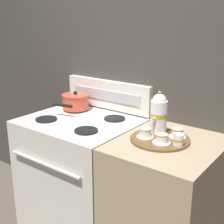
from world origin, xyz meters
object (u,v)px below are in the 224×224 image
at_px(teacup_front, 178,133).
at_px(creamer_jug, 179,140).
at_px(saucepan, 75,102).
at_px(teacup_left, 145,133).
at_px(serving_tray, 160,139).
at_px(teapot, 159,113).
at_px(teacup_right, 162,139).
at_px(stove, 82,178).

distance_m(teacup_front, creamer_jug, 0.12).
xyz_separation_m(saucepan, teacup_front, (0.89, -0.07, -0.03)).
relative_size(teacup_left, creamer_jug, 1.54).
bearing_deg(serving_tray, teacup_front, 46.27).
distance_m(serving_tray, teapot, 0.17).
bearing_deg(teacup_front, serving_tray, -133.73).
relative_size(serving_tray, teacup_right, 3.42).
relative_size(teapot, teacup_front, 2.54).
relative_size(stove, teacup_left, 9.14).
xyz_separation_m(teapot, teacup_front, (0.13, -0.01, -0.10)).
relative_size(saucepan, serving_tray, 0.88).
height_order(teapot, teacup_front, teapot).
bearing_deg(teacup_front, teacup_left, -143.07).
relative_size(stove, serving_tray, 2.68).
bearing_deg(stove, serving_tray, -0.23).
height_order(teacup_left, teacup_front, same).
xyz_separation_m(stove, teacup_right, (0.67, -0.06, 0.50)).
height_order(stove, creamer_jug, creamer_jug).
distance_m(saucepan, serving_tray, 0.83).
distance_m(teapot, teacup_right, 0.20).
relative_size(serving_tray, creamer_jug, 5.27).
xyz_separation_m(serving_tray, creamer_jug, (0.13, -0.03, 0.04)).
bearing_deg(teacup_left, teacup_right, -9.97).
height_order(saucepan, teapot, teapot).
bearing_deg(teapot, teacup_front, -2.55).
distance_m(stove, teapot, 0.83).
xyz_separation_m(saucepan, teacup_right, (0.86, -0.21, -0.03)).
xyz_separation_m(stove, saucepan, (-0.19, 0.15, 0.53)).
bearing_deg(teacup_front, teapot, 177.45).
xyz_separation_m(teacup_front, creamer_jug, (0.06, -0.10, 0.01)).
bearing_deg(teacup_right, stove, 174.89).
height_order(serving_tray, teacup_left, teacup_left).
bearing_deg(teapot, teacup_left, -98.67).
xyz_separation_m(teacup_left, teacup_front, (0.15, 0.11, 0.00)).
relative_size(stove, teacup_right, 9.14).
relative_size(teacup_right, creamer_jug, 1.54).
relative_size(serving_tray, teacup_front, 3.42).
bearing_deg(teapot, saucepan, 174.93).
xyz_separation_m(stove, teapot, (0.57, 0.08, 0.60)).
height_order(saucepan, creamer_jug, saucepan).
xyz_separation_m(teapot, creamer_jug, (0.19, -0.11, -0.09)).
xyz_separation_m(serving_tray, teacup_right, (0.04, -0.06, 0.03)).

